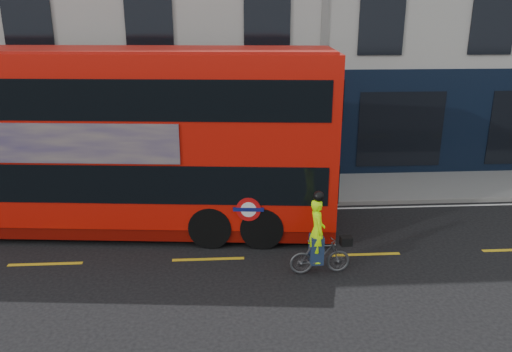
{
  "coord_description": "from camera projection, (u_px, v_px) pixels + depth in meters",
  "views": [
    {
      "loc": [
        -3.54,
        -9.82,
        5.82
      ],
      "look_at": [
        -2.72,
        2.77,
        1.76
      ],
      "focal_mm": 35.0,
      "sensor_mm": 36.0,
      "label": 1
    }
  ],
  "objects": [
    {
      "name": "ground",
      "position": [
        383.0,
        285.0,
        11.33
      ],
      "size": [
        120.0,
        120.0,
        0.0
      ],
      "primitive_type": "plane",
      "color": "black",
      "rests_on": "ground"
    },
    {
      "name": "pavement",
      "position": [
        326.0,
        188.0,
        17.48
      ],
      "size": [
        60.0,
        3.0,
        0.12
      ],
      "primitive_type": "cube",
      "color": "slate",
      "rests_on": "ground"
    },
    {
      "name": "kerb",
      "position": [
        336.0,
        203.0,
        16.06
      ],
      "size": [
        60.0,
        0.12,
        0.13
      ],
      "primitive_type": "cube",
      "color": "slate",
      "rests_on": "ground"
    },
    {
      "name": "road_edge_line",
      "position": [
        338.0,
        209.0,
        15.79
      ],
      "size": [
        58.0,
        0.1,
        0.01
      ],
      "primitive_type": "cube",
      "color": "silver",
      "rests_on": "ground"
    },
    {
      "name": "lane_dashes",
      "position": [
        365.0,
        254.0,
        12.75
      ],
      "size": [
        58.0,
        0.12,
        0.01
      ],
      "primitive_type": null,
      "color": "gold",
      "rests_on": "ground"
    },
    {
      "name": "bus",
      "position": [
        110.0,
        139.0,
        13.73
      ],
      "size": [
        12.66,
        4.03,
        5.02
      ],
      "rotation": [
        0.0,
        0.0,
        -0.1
      ],
      "color": "red",
      "rests_on": "ground"
    },
    {
      "name": "cyclist",
      "position": [
        319.0,
        246.0,
        11.62
      ],
      "size": [
        1.48,
        0.57,
        2.06
      ],
      "rotation": [
        0.0,
        0.0,
        0.05
      ],
      "color": "#47494C",
      "rests_on": "ground"
    }
  ]
}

